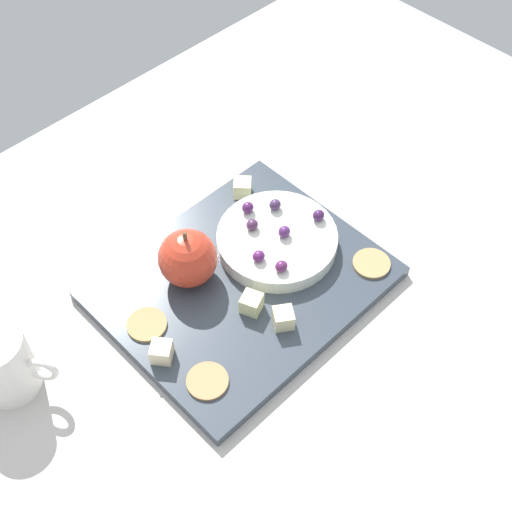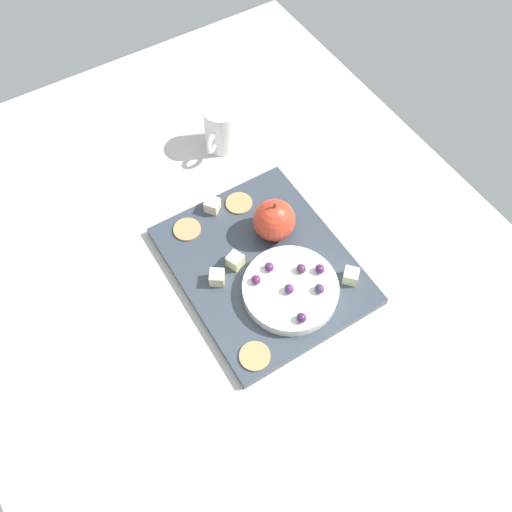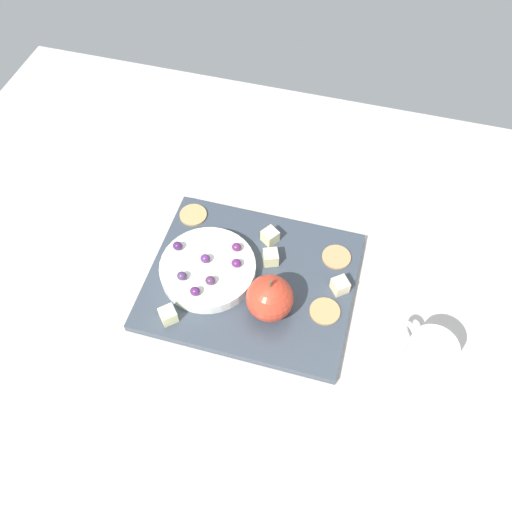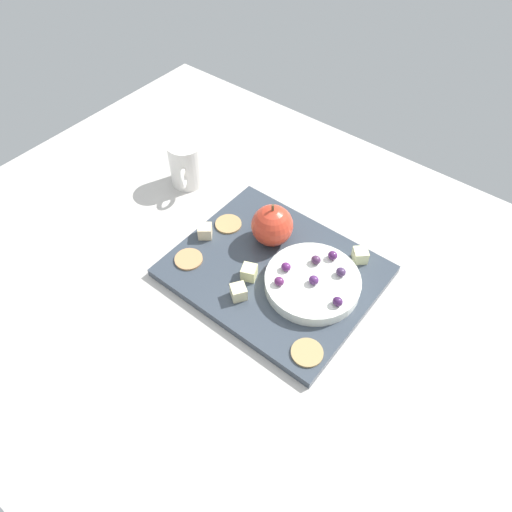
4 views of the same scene
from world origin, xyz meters
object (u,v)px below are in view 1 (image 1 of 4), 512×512
grape_0 (259,256)px  apple_whole (188,258)px  grape_1 (248,208)px  grape_3 (284,232)px  cheese_cube_3 (251,303)px  cup (3,364)px  cheese_cube_1 (242,188)px  cheese_cube_2 (162,352)px  cracker_0 (371,263)px  cracker_2 (147,325)px  serving_dish (277,240)px  platter (242,283)px  grape_4 (319,215)px  grape_2 (275,205)px  grape_5 (283,268)px  cheese_cube_0 (283,318)px  grape_6 (252,225)px  cracker_1 (207,381)px

grape_0 → apple_whole: bearing=-37.7°
grape_1 → grape_3: (-0.46, 6.47, 0.01)cm
cheese_cube_3 → cup: (26.93, -12.81, 1.90)cm
cheese_cube_1 → cheese_cube_2: 28.41cm
cracker_0 → cracker_2: same height
cracker_0 → serving_dish: bearing=-59.2°
apple_whole → grape_0: size_ratio=4.48×
platter → grape_4: grape_4 is taller
grape_0 → grape_2: 9.19cm
grape_5 → grape_4: bearing=-163.8°
serving_dish → grape_2: grape_2 is taller
platter → grape_3: (-7.95, -0.11, 3.72)cm
cracker_0 → grape_1: grape_1 is taller
platter → serving_dish: serving_dish is taller
platter → grape_1: grape_1 is taller
cracker_0 → cracker_2: (27.23, -13.29, 0.00)cm
cracker_2 → cheese_cube_2: bearing=72.9°
grape_3 → cracker_0: bearing=120.2°
serving_dish → apple_whole: bearing=-19.8°
serving_dish → grape_5: 6.34cm
cheese_cube_2 → cracker_2: size_ratio=0.49×
platter → grape_1: bearing=-138.7°
apple_whole → cheese_cube_0: bearing=104.2°
cracker_0 → grape_4: bearing=-85.8°
cracker_0 → cup: (43.17, -18.84, 2.93)cm
serving_dish → cup: 37.46cm
grape_2 → cup: 39.96cm
grape_0 → grape_4: (-10.62, 0.69, 0.07)cm
cheese_cube_2 → cup: (14.46, -10.36, 1.90)cm
cheese_cube_3 → apple_whole: bearing=-76.7°
serving_dish → cracker_0: size_ratio=3.24×
platter → cheese_cube_3: cheese_cube_3 is taller
grape_1 → grape_2: (-3.04, 2.20, -0.02)cm
grape_1 → cup: (36.69, -2.04, 0.21)cm
grape_1 → grape_5: size_ratio=1.00×
platter → cracker_2: (13.25, -3.06, 0.99)cm
grape_1 → cup: size_ratio=0.18×
cheese_cube_1 → cheese_cube_0: bearing=59.1°
cheese_cube_1 → cracker_0: cheese_cube_1 is taller
cheese_cube_3 → cracker_0: size_ratio=0.49×
grape_2 → grape_1: bearing=-35.9°
platter → cheese_cube_2: size_ratio=13.99×
cheese_cube_2 → grape_6: bearing=-164.4°
cheese_cube_0 → cracker_1: cheese_cube_0 is taller
serving_dish → grape_1: grape_1 is taller
serving_dish → grape_5: grape_5 is taller
platter → cheese_cube_0: (1.02, 8.52, 2.02)cm
serving_dish → cheese_cube_0: size_ratio=6.59×
platter → cheese_cube_0: cheese_cube_0 is taller
serving_dish → cheese_cube_2: 22.27cm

